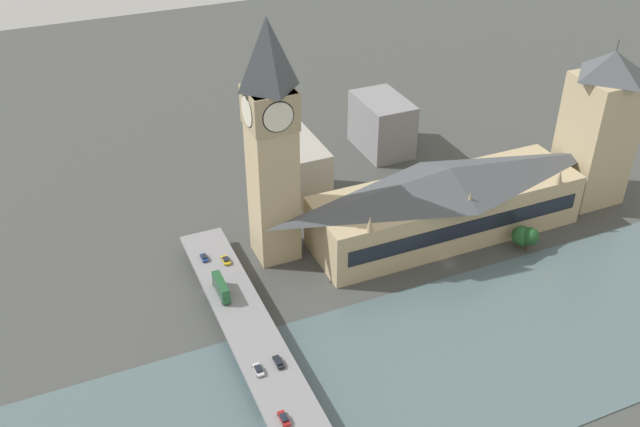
{
  "coord_description": "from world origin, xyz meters",
  "views": [
    {
      "loc": [
        -151.93,
        111.27,
        139.96
      ],
      "look_at": [
        21.06,
        36.23,
        16.43
      ],
      "focal_mm": 40.0,
      "sensor_mm": 36.0,
      "label": 1
    }
  ],
  "objects": [
    {
      "name": "ground_plane",
      "position": [
        0.0,
        0.0,
        0.0
      ],
      "size": [
        600.0,
        600.0,
        0.0
      ],
      "primitive_type": "plane",
      "color": "#424442"
    },
    {
      "name": "river_water",
      "position": [
        -37.64,
        0.0,
        0.15
      ],
      "size": [
        63.29,
        360.0,
        0.3
      ],
      "primitive_type": "cube",
      "color": "#4C6066",
      "rests_on": "ground_plane"
    },
    {
      "name": "parliament_hall",
      "position": [
        16.22,
        -8.0,
        12.63
      ],
      "size": [
        26.9,
        92.93,
        25.47
      ],
      "color": "tan",
      "rests_on": "ground_plane"
    },
    {
      "name": "clock_tower",
      "position": [
        28.23,
        49.04,
        41.98
      ],
      "size": [
        14.38,
        14.38,
        79.32
      ],
      "color": "tan",
      "rests_on": "ground_plane"
    },
    {
      "name": "victoria_tower",
      "position": [
        16.27,
        -68.45,
        28.06
      ],
      "size": [
        19.98,
        19.98,
        60.13
      ],
      "color": "tan",
      "rests_on": "ground_plane"
    },
    {
      "name": "road_bridge",
      "position": [
        -37.64,
        70.54,
        4.58
      ],
      "size": [
        158.58,
        13.87,
        5.6
      ],
      "color": "slate",
      "rests_on": "ground_plane"
    },
    {
      "name": "double_decker_bus_mid",
      "position": [
        8.01,
        73.35,
        8.35
      ],
      "size": [
        11.03,
        2.48,
        5.01
      ],
      "color": "#235B33",
      "rests_on": "road_bridge"
    },
    {
      "name": "car_northbound_lead",
      "position": [
        22.7,
        67.54,
        6.28
      ],
      "size": [
        4.67,
        1.94,
        1.33
      ],
      "color": "gold",
      "rests_on": "road_bridge"
    },
    {
      "name": "car_northbound_tail",
      "position": [
        26.66,
        73.39,
        6.27
      ],
      "size": [
        4.02,
        1.82,
        1.32
      ],
      "color": "navy",
      "rests_on": "road_bridge"
    },
    {
      "name": "car_southbound_lead",
      "position": [
        -43.1,
        73.45,
        6.33
      ],
      "size": [
        4.71,
        1.78,
        1.47
      ],
      "color": "maroon",
      "rests_on": "road_bridge"
    },
    {
      "name": "car_southbound_mid",
      "position": [
        -25.56,
        73.74,
        6.28
      ],
      "size": [
        4.65,
        1.92,
        1.33
      ],
      "color": "silver",
      "rests_on": "road_bridge"
    },
    {
      "name": "car_southbound_tail",
      "position": [
        -25.06,
        67.98,
        6.25
      ],
      "size": [
        4.79,
        1.81,
        1.25
      ],
      "color": "black",
      "rests_on": "road_bridge"
    },
    {
      "name": "city_block_west",
      "position": [
        79.21,
        -16.54,
        11.17
      ],
      "size": [
        27.46,
        17.79,
        22.35
      ],
      "color": "gray",
      "rests_on": "ground_plane"
    },
    {
      "name": "city_block_center",
      "position": [
        55.15,
        29.94,
        12.11
      ],
      "size": [
        29.21,
        14.72,
        24.23
      ],
      "color": "#A39E93",
      "rests_on": "ground_plane"
    },
    {
      "name": "tree_embankment_near",
      "position": [
        -1.71,
        -26.62,
        4.89
      ],
      "size": [
        6.68,
        6.68,
        8.24
      ],
      "color": "brown",
      "rests_on": "ground_plane"
    },
    {
      "name": "tree_embankment_mid",
      "position": [
        -3.76,
        -28.16,
        5.58
      ],
      "size": [
        6.02,
        6.02,
        8.62
      ],
      "color": "brown",
      "rests_on": "ground_plane"
    }
  ]
}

